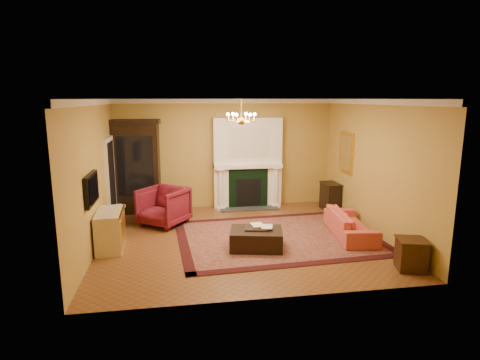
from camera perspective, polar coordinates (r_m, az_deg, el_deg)
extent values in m
cube|color=brown|center=(8.91, 0.18, -8.30)|extent=(6.00, 5.50, 0.02)
cube|color=silver|center=(8.38, 0.20, 11.52)|extent=(6.00, 5.50, 0.02)
cube|color=#B49B40|center=(11.21, -2.12, 3.77)|extent=(6.00, 0.02, 3.00)
cube|color=#B49B40|center=(5.87, 4.60, -3.42)|extent=(6.00, 0.02, 3.00)
cube|color=#B49B40|center=(8.56, -20.11, 0.65)|extent=(0.02, 5.50, 3.00)
cube|color=#B49B40|center=(9.48, 18.46, 1.75)|extent=(0.02, 5.50, 3.00)
cube|color=white|center=(11.17, 1.06, 2.45)|extent=(1.90, 0.32, 2.50)
cube|color=silver|center=(10.93, 1.23, 5.42)|extent=(1.10, 0.01, 0.80)
cube|color=black|center=(11.14, 1.20, -1.24)|extent=(1.10, 0.02, 1.10)
cube|color=black|center=(11.16, 1.20, -1.75)|extent=(0.70, 0.02, 0.75)
cube|color=#333333|center=(11.16, 1.30, -4.03)|extent=(1.60, 0.50, 0.04)
cube|color=white|center=(11.13, 1.11, 2.05)|extent=(1.90, 0.44, 0.10)
cylinder|color=white|center=(11.01, -2.79, -1.19)|extent=(0.14, 0.14, 1.18)
cylinder|color=white|center=(11.29, 5.11, -0.91)|extent=(0.14, 0.14, 1.18)
cube|color=silver|center=(11.06, -2.14, 11.15)|extent=(6.00, 0.08, 0.12)
cube|color=silver|center=(8.42, -20.45, 10.33)|extent=(0.08, 5.50, 0.12)
cube|color=silver|center=(9.33, 18.76, 10.49)|extent=(0.08, 5.50, 0.12)
cube|color=silver|center=(10.28, -17.93, -0.04)|extent=(0.08, 1.05, 2.10)
cube|color=black|center=(10.28, -17.73, -0.20)|extent=(0.02, 0.85, 1.95)
cube|color=black|center=(8.00, -20.39, -1.19)|extent=(0.08, 0.95, 0.58)
cube|color=black|center=(7.99, -20.08, -1.18)|extent=(0.01, 0.85, 0.48)
cube|color=gold|center=(10.68, 14.87, 3.82)|extent=(0.05, 0.76, 1.05)
cube|color=white|center=(10.67, 14.74, 3.82)|extent=(0.01, 0.62, 0.90)
cylinder|color=gold|center=(8.38, 0.20, 10.08)|extent=(0.03, 0.03, 0.40)
sphere|color=gold|center=(8.39, 0.20, 8.37)|extent=(0.16, 0.16, 0.16)
sphere|color=#FFE5B2|center=(8.43, 2.10, 9.33)|extent=(0.07, 0.07, 0.07)
sphere|color=#FFE5B2|center=(8.65, 0.86, 9.39)|extent=(0.07, 0.07, 0.07)
sphere|color=#FFE5B2|center=(8.60, -1.00, 9.38)|extent=(0.07, 0.07, 0.07)
sphere|color=#FFE5B2|center=(8.34, -1.73, 9.31)|extent=(0.07, 0.07, 0.07)
sphere|color=#FFE5B2|center=(8.12, -0.51, 9.26)|extent=(0.07, 0.07, 0.07)
sphere|color=#FFE5B2|center=(8.17, 1.46, 9.27)|extent=(0.07, 0.07, 0.07)
cube|color=#3F0D12|center=(8.97, 5.32, -8.08)|extent=(4.48, 3.47, 0.02)
cube|color=black|center=(10.96, -14.48, 1.57)|extent=(1.22, 0.62, 2.37)
imported|color=maroon|center=(9.83, -10.83, -3.45)|extent=(1.34, 1.33, 1.01)
cylinder|color=black|center=(9.62, -16.81, -7.11)|extent=(0.25, 0.25, 0.04)
cylinder|color=black|center=(9.54, -16.92, -5.38)|extent=(0.05, 0.05, 0.57)
cylinder|color=white|center=(9.45, -17.02, -3.63)|extent=(0.36, 0.36, 0.03)
cube|color=beige|center=(8.60, -17.98, -6.78)|extent=(0.54, 1.07, 0.78)
imported|color=#E05347|center=(9.26, 15.43, -5.49)|extent=(0.78, 1.94, 0.74)
cube|color=#33200E|center=(7.88, 23.16, -9.81)|extent=(0.58, 0.58, 0.54)
cube|color=black|center=(11.26, 12.72, -2.37)|extent=(0.39, 0.66, 0.73)
cube|color=black|center=(8.24, 2.33, -8.37)|extent=(1.18, 0.96, 0.39)
cube|color=black|center=(8.22, 2.33, -6.87)|extent=(0.53, 0.45, 0.03)
imported|color=gray|center=(8.23, 1.69, -5.54)|extent=(0.24, 0.05, 0.32)
imported|color=gray|center=(8.19, 3.06, -5.70)|extent=(0.22, 0.08, 0.31)
cylinder|color=gray|center=(11.01, -2.26, 2.45)|extent=(0.11, 0.11, 0.09)
cone|color=#0E3316|center=(10.98, -2.27, 3.61)|extent=(0.17, 0.17, 0.36)
cylinder|color=gray|center=(11.27, 4.88, 2.64)|extent=(0.12, 0.12, 0.10)
cone|color=#0E3316|center=(11.23, 4.90, 3.83)|extent=(0.18, 0.18, 0.37)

